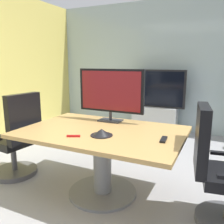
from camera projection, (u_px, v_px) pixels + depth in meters
ground_plane at (109, 199)px, 2.57m from camera, size 7.02×7.02×0.00m
wall_back_glass_partition at (172, 67)px, 4.95m from camera, size 5.28×0.10×2.71m
conference_table at (102, 148)px, 2.58m from camera, size 1.71×1.15×0.74m
office_chair_left at (17, 142)px, 3.00m from camera, size 0.62×0.60×1.09m
office_chair_right at (220, 176)px, 2.11m from camera, size 0.63×0.61×1.09m
tv_monitor at (111, 92)px, 2.85m from camera, size 0.84×0.18×0.64m
wall_display_unit at (155, 112)px, 4.92m from camera, size 1.20×0.36×1.31m
conference_phone at (102, 133)px, 2.34m from camera, size 0.22×0.22×0.07m
remote_control at (164, 139)px, 2.20m from camera, size 0.06×0.17×0.02m
whiteboard_marker at (73, 136)px, 2.29m from camera, size 0.13×0.07×0.02m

